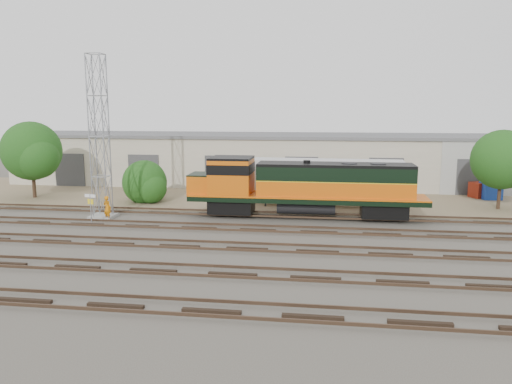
# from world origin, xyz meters

# --- Properties ---
(ground) EXTENTS (140.00, 140.00, 0.00)m
(ground) POSITION_xyz_m (0.00, 0.00, 0.00)
(ground) COLOR #47423A
(ground) RESTS_ON ground
(dirt_strip) EXTENTS (80.00, 16.00, 0.02)m
(dirt_strip) POSITION_xyz_m (0.00, 15.00, 0.01)
(dirt_strip) COLOR #726047
(dirt_strip) RESTS_ON ground
(tracks) EXTENTS (80.00, 20.40, 0.28)m
(tracks) POSITION_xyz_m (0.00, -3.00, 0.08)
(tracks) COLOR black
(tracks) RESTS_ON ground
(warehouse) EXTENTS (58.40, 10.40, 5.30)m
(warehouse) POSITION_xyz_m (0.04, 22.98, 2.65)
(warehouse) COLOR beige
(warehouse) RESTS_ON ground
(locomotive) EXTENTS (17.38, 3.05, 4.18)m
(locomotive) POSITION_xyz_m (2.67, 6.00, 2.39)
(locomotive) COLOR black
(locomotive) RESTS_ON tracks
(signal_tower) EXTENTS (1.74, 1.74, 11.82)m
(signal_tower) POSITION_xyz_m (-11.95, 4.01, 5.76)
(signal_tower) COLOR gray
(signal_tower) RESTS_ON ground
(sign_post) EXTENTS (0.89, 0.25, 2.21)m
(sign_post) POSITION_xyz_m (-11.70, 1.61, 1.55)
(sign_post) COLOR gray
(sign_post) RESTS_ON ground
(worker) EXTENTS (0.76, 0.63, 1.78)m
(worker) POSITION_xyz_m (-11.28, 3.28, 0.89)
(worker) COLOR orange
(worker) RESTS_ON ground
(semi_trailer) EXTENTS (12.61, 2.91, 3.86)m
(semi_trailer) POSITION_xyz_m (4.61, 10.82, 2.43)
(semi_trailer) COLOR silver
(semi_trailer) RESTS_ON ground
(dumpster_blue) EXTENTS (1.77, 1.68, 1.50)m
(dumpster_blue) POSITION_xyz_m (18.95, 16.07, 0.75)
(dumpster_blue) COLOR #163799
(dumpster_blue) RESTS_ON ground
(dumpster_red) EXTENTS (1.95, 1.90, 1.40)m
(dumpster_red) POSITION_xyz_m (18.25, 16.76, 0.70)
(dumpster_red) COLOR maroon
(dumpster_red) RESTS_ON ground
(tree_west) EXTENTS (5.53, 5.27, 6.89)m
(tree_west) POSITION_xyz_m (-21.58, 10.93, 4.12)
(tree_west) COLOR #382619
(tree_west) RESTS_ON ground
(tree_mid) EXTENTS (4.03, 3.84, 3.84)m
(tree_mid) POSITION_xyz_m (-10.99, 10.52, 1.60)
(tree_mid) COLOR #382619
(tree_mid) RESTS_ON ground
(tree_east) EXTENTS (4.96, 4.73, 6.38)m
(tree_east) POSITION_xyz_m (18.40, 11.23, 3.89)
(tree_east) COLOR #382619
(tree_east) RESTS_ON ground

